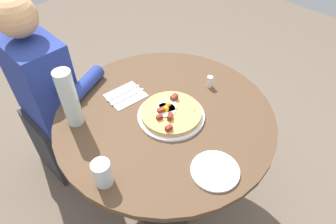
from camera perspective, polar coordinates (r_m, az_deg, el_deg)
The scene contains 12 objects.
ground_plane at distance 1.91m, azimuth -0.43°, elevation -15.52°, with size 6.00×6.00×0.00m, color #6B5B4C.
dining_table at distance 1.46m, azimuth -0.55°, elevation -4.95°, with size 0.99×0.99×0.71m.
person_seated at distance 1.80m, azimuth -21.57°, elevation 1.18°, with size 0.53×0.38×1.14m.
pizza_plate at distance 1.32m, azimuth 0.60°, elevation -0.69°, with size 0.30×0.30×0.01m, color white.
breakfast_pizza at distance 1.31m, azimuth 0.52°, elevation -0.08°, with size 0.27×0.27×0.05m.
bread_plate at distance 1.15m, azimuth 8.99°, elevation -11.04°, with size 0.19×0.19×0.01m, color white.
napkin at distance 1.44m, azimuth -8.11°, elevation 3.14°, with size 0.17×0.14×0.00m, color white.
fork at distance 1.45m, azimuth -8.52°, elevation 3.64°, with size 0.18×0.01×0.01m, color silver.
knife at distance 1.43m, azimuth -7.74°, elevation 2.91°, with size 0.18×0.01×0.01m, color silver.
water_glass at distance 1.10m, azimuth -12.42°, elevation -11.36°, with size 0.07×0.07×0.11m, color silver.
water_bottle at distance 1.28m, azimuth -18.39°, elevation 2.46°, with size 0.07×0.07×0.27m, color silver.
salt_shaker at distance 1.48m, azimuth 7.99°, elevation 5.78°, with size 0.03×0.03×0.06m, color white.
Camera 1 is at (-0.68, 0.66, 1.65)m, focal length 31.86 mm.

